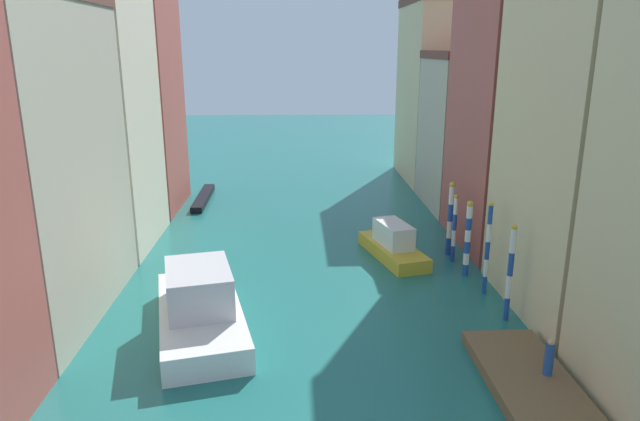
{
  "coord_description": "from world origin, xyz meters",
  "views": [
    {
      "loc": [
        -0.62,
        -13.38,
        12.79
      ],
      "look_at": [
        1.06,
        26.02,
        1.5
      ],
      "focal_mm": 31.76,
      "sensor_mm": 36.0,
      "label": 1
    }
  ],
  "objects": [
    {
      "name": "building_left_1",
      "position": [
        -14.13,
        13.13,
        7.7
      ],
      "size": [
        7.81,
        12.17,
        15.38
      ],
      "color": "#BCB299",
      "rests_on": "ground"
    },
    {
      "name": "building_right_3",
      "position": [
        14.13,
        32.44,
        6.35
      ],
      "size": [
        7.81,
        9.41,
        12.67
      ],
      "color": "#BCB299",
      "rests_on": "ground"
    },
    {
      "name": "mooring_pole_3",
      "position": [
        9.06,
        19.41,
        2.2
      ],
      "size": [
        0.28,
        0.28,
        4.3
      ],
      "color": "#1E479E",
      "rests_on": "ground"
    },
    {
      "name": "mooring_pole_0",
      "position": [
        9.55,
        11.4,
        2.5
      ],
      "size": [
        0.29,
        0.29,
        4.91
      ],
      "color": "#1E479E",
      "rests_on": "ground"
    },
    {
      "name": "waterfront_dock",
      "position": [
        8.39,
        5.75,
        0.26
      ],
      "size": [
        3.21,
        7.31,
        0.51
      ],
      "color": "brown",
      "rests_on": "ground"
    },
    {
      "name": "building_right_2",
      "position": [
        14.13,
        22.78,
        10.16
      ],
      "size": [
        7.81,
        9.7,
        20.31
      ],
      "color": "#B25147",
      "rests_on": "ground"
    },
    {
      "name": "mooring_pole_2",
      "position": [
        9.19,
        17.06,
        2.33
      ],
      "size": [
        0.37,
        0.37,
        4.54
      ],
      "color": "#1E479E",
      "rests_on": "ground"
    },
    {
      "name": "building_right_1",
      "position": [
        14.13,
        12.65,
        11.15
      ],
      "size": [
        7.81,
        9.95,
        22.26
      ],
      "color": "beige",
      "rests_on": "ground"
    },
    {
      "name": "mooring_pole_1",
      "position": [
        9.49,
        14.55,
        2.62
      ],
      "size": [
        0.27,
        0.27,
        5.16
      ],
      "color": "#1E479E",
      "rests_on": "ground"
    },
    {
      "name": "ground_plane",
      "position": [
        0.0,
        24.5,
        0.0
      ],
      "size": [
        154.0,
        154.0,
        0.0
      ],
      "primitive_type": "plane",
      "color": "#1E6B66"
    },
    {
      "name": "gondola_black",
      "position": [
        -8.78,
        34.82,
        0.26
      ],
      "size": [
        1.04,
        8.27,
        0.52
      ],
      "color": "black",
      "rests_on": "ground"
    },
    {
      "name": "vaporetto_white",
      "position": [
        -5.21,
        11.0,
        1.16
      ],
      "size": [
        5.68,
        9.72,
        3.13
      ],
      "color": "white",
      "rests_on": "ground"
    },
    {
      "name": "motorboat_0",
      "position": [
        5.45,
        20.24,
        0.85
      ],
      "size": [
        3.79,
        6.78,
        2.29
      ],
      "color": "gold",
      "rests_on": "ground"
    },
    {
      "name": "mooring_pole_4",
      "position": [
        9.12,
        20.62,
        2.46
      ],
      "size": [
        0.37,
        0.37,
        4.82
      ],
      "color": "#1E479E",
      "rests_on": "ground"
    },
    {
      "name": "building_left_2",
      "position": [
        -14.13,
        23.83,
        9.71
      ],
      "size": [
        7.81,
        8.8,
        19.4
      ],
      "color": "beige",
      "rests_on": "ground"
    },
    {
      "name": "building_left_3",
      "position": [
        -14.13,
        32.93,
        8.77
      ],
      "size": [
        7.81,
        8.75,
        17.52
      ],
      "color": "#B25147",
      "rests_on": "ground"
    },
    {
      "name": "building_right_4",
      "position": [
        14.13,
        42.97,
        8.83
      ],
      "size": [
        7.81,
        11.77,
        17.63
      ],
      "color": "beige",
      "rests_on": "ground"
    },
    {
      "name": "person_on_dock",
      "position": [
        9.12,
        5.76,
        1.22
      ],
      "size": [
        0.36,
        0.36,
        1.53
      ],
      "color": "#234C93",
      "rests_on": "waterfront_dock"
    }
  ]
}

